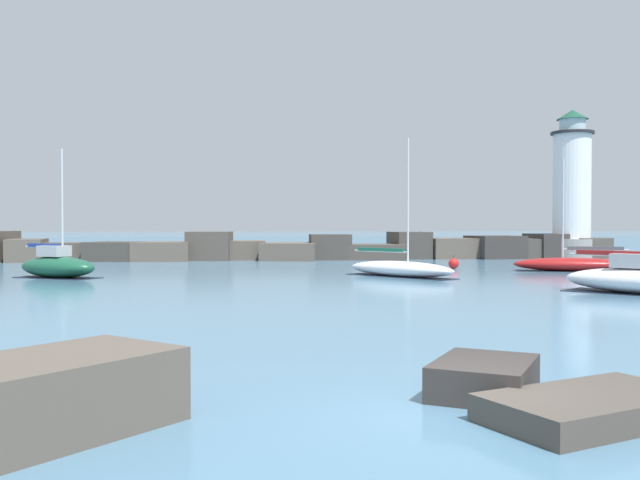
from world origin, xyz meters
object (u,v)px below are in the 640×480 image
object	(u,v)px
sailboat_moored_2	(572,264)
sailboat_moored_1	(400,268)
lighthouse	(572,194)
sailboat_moored_0	(57,266)
mooring_buoy_far_side	(454,263)

from	to	relation	value
sailboat_moored_2	sailboat_moored_1	bearing A→B (deg)	-166.15
lighthouse	sailboat_moored_2	world-z (taller)	lighthouse
sailboat_moored_0	sailboat_moored_2	xyz separation A→B (m)	(32.82, 1.26, -0.23)
lighthouse	sailboat_moored_2	distance (m)	21.09
sailboat_moored_0	sailboat_moored_2	size ratio (longest dim) A/B	0.98
mooring_buoy_far_side	sailboat_moored_1	bearing A→B (deg)	-128.97
sailboat_moored_0	mooring_buoy_far_side	distance (m)	26.46
sailboat_moored_1	sailboat_moored_2	world-z (taller)	sailboat_moored_1
sailboat_moored_2	lighthouse	bearing A→B (deg)	62.84
sailboat_moored_0	sailboat_moored_2	world-z (taller)	sailboat_moored_0
sailboat_moored_0	sailboat_moored_2	distance (m)	32.85
sailboat_moored_0	mooring_buoy_far_side	xyz separation A→B (m)	(25.94, 5.20, -0.35)
sailboat_moored_0	sailboat_moored_1	distance (m)	20.33
lighthouse	mooring_buoy_far_side	size ratio (longest dim) A/B	14.73
lighthouse	sailboat_moored_1	size ratio (longest dim) A/B	1.67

